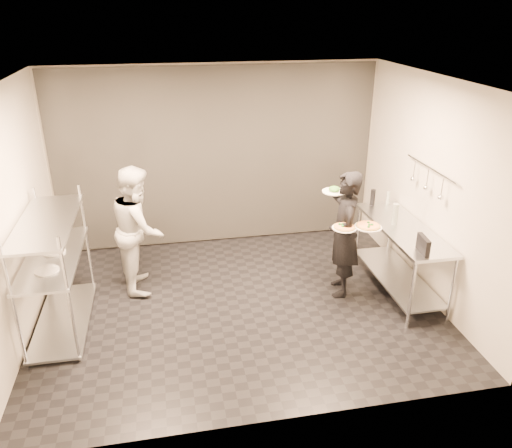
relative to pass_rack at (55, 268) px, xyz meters
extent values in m
cube|color=black|center=(2.15, 0.00, -0.77)|extent=(5.00, 4.00, 0.00)
cube|color=silver|center=(2.15, 0.00, 2.03)|extent=(5.00, 4.00, 0.00)
cube|color=beige|center=(2.15, 2.00, 0.63)|extent=(5.00, 0.00, 2.80)
cube|color=beige|center=(2.15, -2.00, 0.63)|extent=(5.00, 0.00, 2.80)
cube|color=beige|center=(-0.35, 0.00, 0.63)|extent=(0.00, 4.00, 2.80)
cube|color=beige|center=(4.65, 0.00, 0.63)|extent=(0.00, 4.00, 2.80)
cube|color=white|center=(2.15, 1.97, 0.63)|extent=(4.90, 0.04, 2.74)
cylinder|color=silver|center=(-0.27, -0.77, -0.02)|extent=(0.04, 0.04, 1.50)
cylinder|color=silver|center=(-0.27, 0.77, -0.02)|extent=(0.04, 0.04, 1.50)
cylinder|color=silver|center=(0.27, -0.77, -0.02)|extent=(0.04, 0.04, 1.50)
cylinder|color=silver|center=(0.27, 0.77, -0.02)|extent=(0.04, 0.04, 1.50)
cube|color=#B5BABF|center=(0.00, 0.00, -0.72)|extent=(0.60, 1.60, 0.03)
cube|color=#B5BABF|center=(0.00, 0.00, 0.13)|extent=(0.60, 1.60, 0.03)
cube|color=#B5BABF|center=(0.00, 0.00, 0.58)|extent=(0.60, 1.60, 0.03)
cylinder|color=white|center=(0.00, -0.35, 0.16)|extent=(0.26, 0.26, 0.01)
cylinder|color=white|center=(0.00, 0.10, 0.16)|extent=(0.26, 0.26, 0.01)
cylinder|color=silver|center=(4.07, -0.86, -0.32)|extent=(0.04, 0.04, 0.90)
cylinder|color=silver|center=(4.07, 0.86, -0.32)|extent=(0.04, 0.04, 0.90)
cylinder|color=silver|center=(4.59, -0.86, -0.32)|extent=(0.04, 0.04, 0.90)
cylinder|color=silver|center=(4.59, 0.86, -0.32)|extent=(0.04, 0.04, 0.90)
cube|color=#B5BABF|center=(4.33, 0.00, -0.59)|extent=(0.57, 1.71, 0.03)
cube|color=#B5BABF|center=(4.33, 0.00, 0.13)|extent=(0.60, 1.80, 0.04)
cylinder|color=silver|center=(4.59, 0.00, 0.93)|extent=(0.02, 1.20, 0.02)
cylinder|color=silver|center=(4.57, -0.35, 0.80)|extent=(0.01, 0.01, 0.22)
sphere|color=silver|center=(4.57, -0.35, 0.67)|extent=(0.07, 0.07, 0.07)
cylinder|color=silver|center=(4.57, 0.00, 0.80)|extent=(0.01, 0.01, 0.22)
sphere|color=silver|center=(4.57, 0.00, 0.67)|extent=(0.07, 0.07, 0.07)
cylinder|color=silver|center=(4.57, 0.35, 0.80)|extent=(0.01, 0.01, 0.22)
sphere|color=silver|center=(4.57, 0.35, 0.67)|extent=(0.07, 0.07, 0.07)
imported|color=black|center=(3.55, 0.08, 0.08)|extent=(0.52, 0.69, 1.69)
imported|color=beige|center=(0.94, 0.75, 0.08)|extent=(0.66, 0.84, 1.70)
cylinder|color=white|center=(3.46, -0.15, 0.28)|extent=(0.30, 0.30, 0.01)
cylinder|color=#A9883D|center=(3.46, -0.15, 0.29)|extent=(0.26, 0.26, 0.02)
cylinder|color=#CF4C1B|center=(3.46, -0.15, 0.30)|extent=(0.23, 0.23, 0.01)
sphere|color=#155E18|center=(3.46, -0.15, 0.31)|extent=(0.04, 0.04, 0.04)
cylinder|color=white|center=(3.75, -0.19, 0.29)|extent=(0.34, 0.34, 0.01)
cylinder|color=#A9883D|center=(3.75, -0.19, 0.30)|extent=(0.30, 0.30, 0.02)
cylinder|color=#CF4C1B|center=(3.75, -0.19, 0.31)|extent=(0.26, 0.26, 0.01)
sphere|color=#155E18|center=(3.75, -0.19, 0.32)|extent=(0.04, 0.04, 0.04)
cylinder|color=white|center=(3.47, 0.33, 0.58)|extent=(0.31, 0.31, 0.01)
ellipsoid|color=#225C17|center=(3.47, 0.33, 0.61)|extent=(0.13, 0.13, 0.07)
cube|color=black|center=(4.21, -0.72, 0.25)|extent=(0.08, 0.28, 0.20)
cylinder|color=gray|center=(4.25, 0.12, 0.29)|extent=(0.08, 0.08, 0.28)
cylinder|color=gray|center=(4.47, 0.80, 0.24)|extent=(0.06, 0.06, 0.18)
cylinder|color=black|center=(4.23, 0.80, 0.27)|extent=(0.07, 0.07, 0.23)
camera|label=1|loc=(1.34, -5.42, 2.81)|focal=35.00mm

